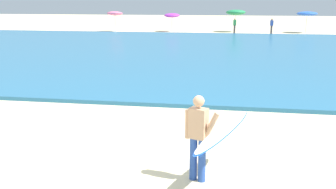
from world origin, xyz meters
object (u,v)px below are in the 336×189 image
surfer_with_board (210,133)px  beachgoer_near_row_left (272,26)px  beach_umbrella_3 (307,14)px  beach_umbrella_2 (236,12)px  beach_umbrella_1 (172,15)px  beach_umbrella_0 (115,13)px  beachgoer_near_row_mid (235,25)px

surfer_with_board → beachgoer_near_row_left: 34.83m
beach_umbrella_3 → beachgoer_near_row_left: size_ratio=1.43×
beach_umbrella_2 → beach_umbrella_1: bearing=-174.1°
beachgoer_near_row_left → beach_umbrella_1: bearing=173.7°
surfer_with_board → beach_umbrella_1: size_ratio=1.17×
beach_umbrella_0 → beachgoer_near_row_mid: (12.98, -0.20, -1.12)m
surfer_with_board → beachgoer_near_row_mid: 34.57m
beachgoer_near_row_left → beach_umbrella_3: bearing=26.4°
beach_umbrella_3 → beachgoer_near_row_left: (-3.72, -1.85, -1.16)m
beach_umbrella_2 → beachgoer_near_row_left: (3.67, -1.87, -1.25)m
beach_umbrella_0 → beach_umbrella_1: (6.18, 0.95, -0.20)m
beach_umbrella_0 → beach_umbrella_1: bearing=8.7°
beach_umbrella_2 → beachgoer_near_row_mid: size_ratio=1.53×
beach_umbrella_1 → beach_umbrella_2: (6.88, 0.71, 0.33)m
beach_umbrella_0 → beach_umbrella_1: beach_umbrella_0 is taller
beach_umbrella_2 → beachgoer_near_row_left: size_ratio=1.53×
beach_umbrella_1 → beach_umbrella_3: size_ratio=0.90×
beach_umbrella_0 → beachgoer_near_row_mid: size_ratio=1.43×
surfer_with_board → beachgoer_near_row_mid: surfer_with_board is taller
surfer_with_board → beachgoer_near_row_left: size_ratio=1.51×
surfer_with_board → beach_umbrella_3: (8.02, 36.41, 0.97)m
beachgoer_near_row_left → surfer_with_board: bearing=-97.1°
beach_umbrella_0 → beach_umbrella_3: beach_umbrella_0 is taller
beach_umbrella_0 → beachgoer_near_row_left: size_ratio=1.43×
surfer_with_board → beach_umbrella_1: bearing=99.9°
beach_umbrella_0 → beachgoer_near_row_left: 16.77m
beach_umbrella_3 → beachgoer_near_row_mid: 7.78m
beach_umbrella_0 → beachgoer_near_row_mid: beach_umbrella_0 is taller
beachgoer_near_row_left → beachgoer_near_row_mid: size_ratio=1.00×
beach_umbrella_1 → beach_umbrella_3: 14.29m
beach_umbrella_2 → surfer_with_board: bearing=-91.0°
beach_umbrella_1 → beachgoer_near_row_left: size_ratio=1.28×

